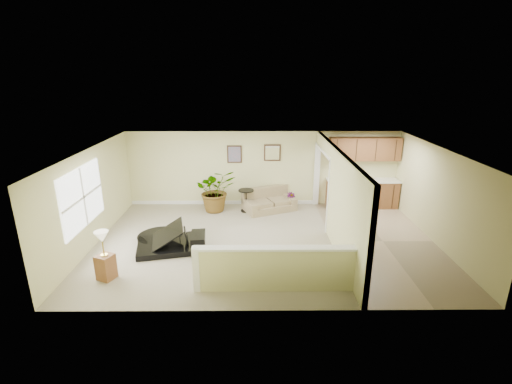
{
  "coord_description": "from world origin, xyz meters",
  "views": [
    {
      "loc": [
        -0.32,
        -9.03,
        4.36
      ],
      "look_at": [
        -0.26,
        0.4,
        1.28
      ],
      "focal_mm": 26.0,
      "sensor_mm": 36.0,
      "label": 1
    }
  ],
  "objects_px": {
    "piano_bench": "(199,243)",
    "small_plant": "(291,202)",
    "palm_plant": "(216,190)",
    "loveseat": "(269,199)",
    "lamp_stand": "(105,259)",
    "piano": "(164,226)",
    "accent_table": "(246,198)"
  },
  "relations": [
    {
      "from": "loveseat",
      "to": "lamp_stand",
      "type": "height_order",
      "value": "lamp_stand"
    },
    {
      "from": "accent_table",
      "to": "piano_bench",
      "type": "bearing_deg",
      "value": -112.41
    },
    {
      "from": "lamp_stand",
      "to": "piano",
      "type": "bearing_deg",
      "value": 59.69
    },
    {
      "from": "piano_bench",
      "to": "lamp_stand",
      "type": "distance_m",
      "value": 2.27
    },
    {
      "from": "small_plant",
      "to": "lamp_stand",
      "type": "xyz_separation_m",
      "value": [
        -4.47,
        -4.35,
        0.24
      ]
    },
    {
      "from": "palm_plant",
      "to": "piano_bench",
      "type": "bearing_deg",
      "value": -93.34
    },
    {
      "from": "piano",
      "to": "small_plant",
      "type": "distance_m",
      "value": 4.5
    },
    {
      "from": "palm_plant",
      "to": "loveseat",
      "type": "bearing_deg",
      "value": 2.76
    },
    {
      "from": "small_plant",
      "to": "lamp_stand",
      "type": "distance_m",
      "value": 6.24
    },
    {
      "from": "piano_bench",
      "to": "small_plant",
      "type": "distance_m",
      "value": 4.02
    },
    {
      "from": "piano_bench",
      "to": "piano",
      "type": "bearing_deg",
      "value": 162.52
    },
    {
      "from": "accent_table",
      "to": "piano",
      "type": "bearing_deg",
      "value": -129.36
    },
    {
      "from": "piano",
      "to": "piano_bench",
      "type": "xyz_separation_m",
      "value": [
        0.91,
        -0.29,
        -0.33
      ]
    },
    {
      "from": "piano_bench",
      "to": "accent_table",
      "type": "distance_m",
      "value": 3.05
    },
    {
      "from": "piano_bench",
      "to": "accent_table",
      "type": "bearing_deg",
      "value": 67.59
    },
    {
      "from": "small_plant",
      "to": "loveseat",
      "type": "bearing_deg",
      "value": -173.34
    },
    {
      "from": "piano",
      "to": "loveseat",
      "type": "xyz_separation_m",
      "value": [
        2.82,
        2.68,
        -0.21
      ]
    },
    {
      "from": "piano_bench",
      "to": "palm_plant",
      "type": "height_order",
      "value": "palm_plant"
    },
    {
      "from": "accent_table",
      "to": "lamp_stand",
      "type": "height_order",
      "value": "lamp_stand"
    },
    {
      "from": "accent_table",
      "to": "small_plant",
      "type": "xyz_separation_m",
      "value": [
        1.47,
        0.24,
        -0.23
      ]
    },
    {
      "from": "piano",
      "to": "lamp_stand",
      "type": "distance_m",
      "value": 1.85
    },
    {
      "from": "palm_plant",
      "to": "lamp_stand",
      "type": "height_order",
      "value": "palm_plant"
    },
    {
      "from": "loveseat",
      "to": "palm_plant",
      "type": "xyz_separation_m",
      "value": [
        -1.75,
        -0.08,
        0.34
      ]
    },
    {
      "from": "piano",
      "to": "small_plant",
      "type": "xyz_separation_m",
      "value": [
        3.54,
        2.76,
        -0.33
      ]
    },
    {
      "from": "small_plant",
      "to": "palm_plant",
      "type": "bearing_deg",
      "value": -176.11
    },
    {
      "from": "loveseat",
      "to": "small_plant",
      "type": "distance_m",
      "value": 0.73
    },
    {
      "from": "palm_plant",
      "to": "small_plant",
      "type": "distance_m",
      "value": 2.5
    },
    {
      "from": "palm_plant",
      "to": "lamp_stand",
      "type": "distance_m",
      "value": 4.65
    },
    {
      "from": "piano_bench",
      "to": "loveseat",
      "type": "xyz_separation_m",
      "value": [
        1.91,
        2.96,
        0.12
      ]
    },
    {
      "from": "piano",
      "to": "palm_plant",
      "type": "xyz_separation_m",
      "value": [
        1.08,
        2.59,
        0.13
      ]
    },
    {
      "from": "piano_bench",
      "to": "palm_plant",
      "type": "xyz_separation_m",
      "value": [
        0.17,
        2.88,
        0.46
      ]
    },
    {
      "from": "piano",
      "to": "lamp_stand",
      "type": "xyz_separation_m",
      "value": [
        -0.93,
        -1.59,
        -0.08
      ]
    }
  ]
}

